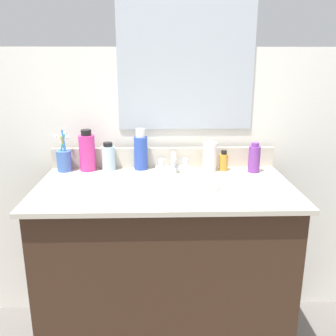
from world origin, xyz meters
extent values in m
cube|color=#382316|center=(0.00, 0.00, 0.38)|extent=(0.97, 0.50, 0.75)
cube|color=beige|center=(0.00, 0.00, 0.76)|extent=(1.01, 0.54, 0.02)
cube|color=beige|center=(0.00, 0.26, 0.82)|extent=(1.01, 0.02, 0.09)
cube|color=white|center=(0.00, 0.32, 0.65)|extent=(2.11, 0.04, 1.30)
cube|color=#B2BCC6|center=(0.10, 0.30, 1.22)|extent=(0.60, 0.01, 0.56)
torus|color=white|center=(0.04, 0.02, 0.78)|extent=(0.36, 0.36, 0.02)
ellipsoid|color=white|center=(0.04, 0.02, 0.73)|extent=(0.31, 0.31, 0.11)
cylinder|color=#B2B5BA|center=(0.04, 0.02, 0.70)|extent=(0.04, 0.04, 0.01)
cube|color=silver|center=(0.04, 0.22, 0.78)|extent=(0.16, 0.05, 0.01)
cylinder|color=silver|center=(0.04, 0.22, 0.81)|extent=(0.02, 0.02, 0.06)
cylinder|color=silver|center=(0.04, 0.18, 0.84)|extent=(0.02, 0.09, 0.02)
cylinder|color=silver|center=(-0.01, 0.22, 0.80)|extent=(0.03, 0.03, 0.04)
cylinder|color=silver|center=(0.10, 0.22, 0.80)|extent=(0.03, 0.03, 0.04)
cylinder|color=white|center=(0.20, 0.19, 0.84)|extent=(0.06, 0.06, 0.13)
cone|color=white|center=(0.20, 0.19, 0.91)|extent=(0.03, 0.03, 0.02)
cylinder|color=#7A3899|center=(0.39, 0.17, 0.83)|extent=(0.05, 0.05, 0.11)
cylinder|color=#7A3899|center=(0.39, 0.17, 0.90)|extent=(0.03, 0.03, 0.02)
cylinder|color=#2D4CB2|center=(-0.10, 0.23, 0.85)|extent=(0.06, 0.06, 0.15)
cylinder|color=white|center=(-0.10, 0.23, 0.94)|extent=(0.04, 0.04, 0.04)
cylinder|color=gold|center=(0.27, 0.20, 0.81)|extent=(0.04, 0.04, 0.07)
cylinder|color=black|center=(0.27, 0.20, 0.85)|extent=(0.02, 0.02, 0.02)
cylinder|color=#D8338C|center=(-0.34, 0.22, 0.85)|extent=(0.07, 0.07, 0.16)
cylinder|color=black|center=(-0.34, 0.22, 0.94)|extent=(0.04, 0.04, 0.02)
cylinder|color=silver|center=(-0.25, 0.22, 0.83)|extent=(0.06, 0.06, 0.11)
cylinder|color=black|center=(-0.25, 0.22, 0.89)|extent=(0.04, 0.04, 0.02)
cylinder|color=#3F66B7|center=(-0.44, 0.21, 0.82)|extent=(0.06, 0.06, 0.09)
cylinder|color=yellow|center=(-0.43, 0.22, 0.86)|extent=(0.03, 0.04, 0.15)
cube|color=white|center=(-0.42, 0.24, 0.92)|extent=(0.01, 0.02, 0.01)
cylinder|color=blue|center=(-0.43, 0.20, 0.87)|extent=(0.02, 0.02, 0.17)
cube|color=white|center=(-0.42, 0.19, 0.95)|extent=(0.01, 0.02, 0.01)
cylinder|color=#26B2B2|center=(-0.45, 0.21, 0.86)|extent=(0.05, 0.02, 0.16)
cube|color=white|center=(-0.47, 0.21, 0.93)|extent=(0.01, 0.02, 0.01)
camera|label=1|loc=(-0.03, -1.39, 1.25)|focal=39.93mm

